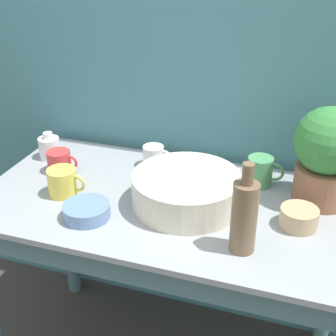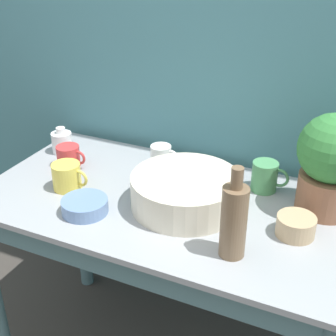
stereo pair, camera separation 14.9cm
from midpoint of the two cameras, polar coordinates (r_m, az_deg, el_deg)
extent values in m
cube|color=teal|center=(1.73, 8.13, 13.98)|extent=(6.00, 0.05, 2.40)
cylinder|color=slate|center=(2.21, -8.67, -6.06)|extent=(0.06, 0.06, 0.77)
cube|color=slate|center=(1.38, -1.92, -12.15)|extent=(1.16, 0.02, 0.10)
cube|color=#93999E|center=(1.55, 2.75, -4.32)|extent=(1.26, 0.67, 0.02)
cylinder|color=#8C5B42|center=(1.57, 21.28, -2.93)|extent=(0.18, 0.18, 0.12)
sphere|color=#337A38|center=(1.50, 22.26, 2.13)|extent=(0.22, 0.22, 0.22)
cylinder|color=beige|center=(1.50, 5.01, -2.94)|extent=(0.35, 0.35, 0.11)
cylinder|color=brown|center=(1.28, 11.36, -6.61)|extent=(0.07, 0.07, 0.21)
cylinder|color=brown|center=(1.21, 11.94, -1.30)|extent=(0.03, 0.03, 0.06)
cylinder|color=white|center=(1.89, -10.62, 3.02)|extent=(0.08, 0.08, 0.08)
cylinder|color=white|center=(1.86, -10.75, 4.48)|extent=(0.04, 0.04, 0.02)
cylinder|color=#E5CC4C|center=(1.62, -9.70, -1.07)|extent=(0.10, 0.10, 0.09)
torus|color=#E5CC4C|center=(1.59, -8.10, -1.33)|extent=(0.06, 0.01, 0.06)
cylinder|color=#C63838|center=(1.77, -9.73, 1.37)|extent=(0.09, 0.09, 0.08)
torus|color=#C63838|center=(1.74, -8.42, 1.20)|extent=(0.06, 0.01, 0.06)
cylinder|color=white|center=(1.75, 1.56, 1.44)|extent=(0.08, 0.08, 0.08)
torus|color=white|center=(1.73, 2.90, 1.29)|extent=(0.06, 0.01, 0.06)
cylinder|color=#4C935B|center=(1.63, 14.27, -1.07)|extent=(0.09, 0.09, 0.10)
torus|color=#4C935B|center=(1.62, 15.96, -1.25)|extent=(0.07, 0.01, 0.07)
cylinder|color=tan|center=(1.44, 18.22, -6.83)|extent=(0.11, 0.11, 0.06)
cylinder|color=#6684B2|center=(1.49, -7.30, -4.69)|extent=(0.15, 0.15, 0.04)
camera|label=1|loc=(0.07, -87.14, 1.50)|focal=50.00mm
camera|label=2|loc=(0.07, 92.86, -1.50)|focal=50.00mm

